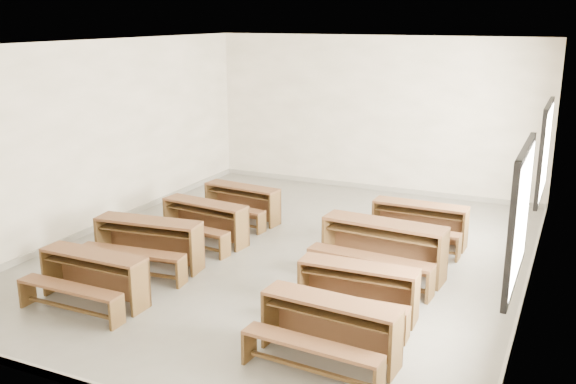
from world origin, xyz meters
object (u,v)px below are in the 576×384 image
at_px(desk_set_3, 241,201).
at_px(desk_set_5, 357,287).
at_px(desk_set_4, 328,326).
at_px(desk_set_6, 382,245).
at_px(desk_set_0, 92,275).
at_px(desk_set_2, 204,219).
at_px(desk_set_1, 147,240).
at_px(desk_set_7, 419,221).

bearing_deg(desk_set_3, desk_set_5, -35.01).
bearing_deg(desk_set_3, desk_set_4, -44.14).
bearing_deg(desk_set_6, desk_set_0, -138.19).
bearing_deg(desk_set_2, desk_set_1, -90.76).
distance_m(desk_set_2, desk_set_6, 3.04).
xyz_separation_m(desk_set_2, desk_set_6, (3.04, -0.14, 0.07)).
bearing_deg(desk_set_5, desk_set_4, -88.89).
distance_m(desk_set_5, desk_set_7, 2.86).
relative_size(desk_set_4, desk_set_5, 1.05).
distance_m(desk_set_3, desk_set_6, 3.33).
distance_m(desk_set_1, desk_set_5, 3.30).
xyz_separation_m(desk_set_1, desk_set_4, (3.35, -1.33, -0.02)).
distance_m(desk_set_2, desk_set_3, 1.24).
xyz_separation_m(desk_set_0, desk_set_4, (3.26, -0.05, 0.01)).
bearing_deg(desk_set_2, desk_set_6, 3.60).
distance_m(desk_set_5, desk_set_6, 1.37).
relative_size(desk_set_3, desk_set_7, 0.99).
relative_size(desk_set_1, desk_set_4, 1.07).
xyz_separation_m(desk_set_0, desk_set_6, (3.10, 2.42, 0.07)).
height_order(desk_set_0, desk_set_1, desk_set_1).
height_order(desk_set_2, desk_set_7, desk_set_7).
xyz_separation_m(desk_set_3, desk_set_4, (3.19, -3.85, 0.02)).
bearing_deg(desk_set_7, desk_set_3, -176.70).
bearing_deg(desk_set_0, desk_set_3, 89.31).
bearing_deg(desk_set_4, desk_set_6, 97.51).
height_order(desk_set_0, desk_set_4, desk_set_4).
bearing_deg(desk_set_7, desk_set_1, -140.69).
bearing_deg(desk_set_1, desk_set_2, 76.70).
bearing_deg(desk_set_5, desk_set_7, 86.46).
height_order(desk_set_5, desk_set_6, desk_set_6).
bearing_deg(desk_set_6, desk_set_5, -82.27).
bearing_deg(desk_set_4, desk_set_5, 97.19).
height_order(desk_set_6, desk_set_7, desk_set_6).
bearing_deg(desk_set_5, desk_set_6, 91.67).
xyz_separation_m(desk_set_4, desk_set_6, (-0.16, 2.48, 0.06)).
distance_m(desk_set_2, desk_set_4, 4.13).
relative_size(desk_set_2, desk_set_4, 1.00).
relative_size(desk_set_2, desk_set_3, 1.04).
height_order(desk_set_1, desk_set_2, desk_set_1).
relative_size(desk_set_5, desk_set_6, 0.83).
xyz_separation_m(desk_set_1, desk_set_7, (3.35, 2.64, -0.03)).
bearing_deg(desk_set_7, desk_set_2, -155.88).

